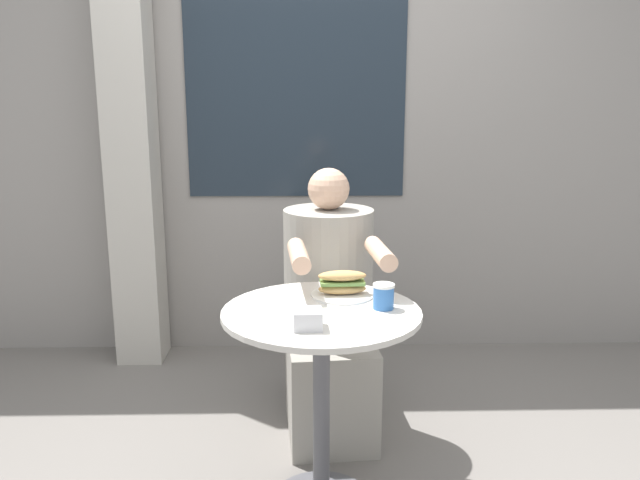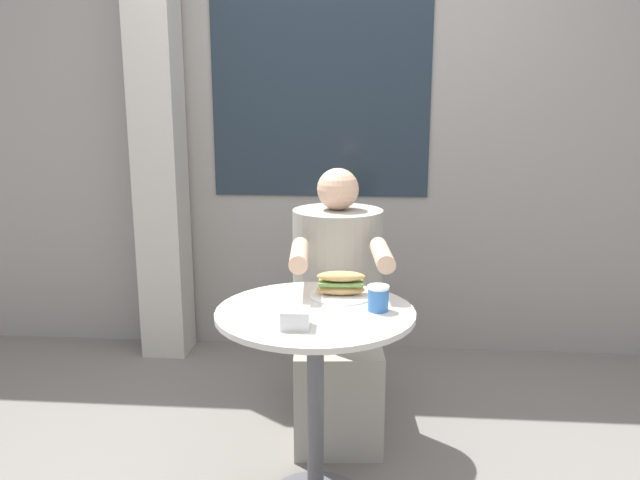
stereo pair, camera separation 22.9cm
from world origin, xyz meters
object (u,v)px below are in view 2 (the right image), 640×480
Objects in this scene: diner_chair at (339,296)px; drink_cup at (378,298)px; sandwich_on_plate at (341,287)px; cafe_table at (315,366)px; seated_diner at (337,324)px.

drink_cup is at bearing 96.38° from diner_chair.
sandwich_on_plate is 2.61× the size of drink_cup.
diner_chair is at bearing 87.59° from cafe_table.
seated_diner reaches higher than cafe_table.
diner_chair is 0.35m from seated_diner.
drink_cup is (0.18, -0.89, 0.28)m from diner_chair.
cafe_table is at bearing 80.06° from seated_diner.
sandwich_on_plate is 0.20m from drink_cup.
drink_cup is at bearing 102.25° from seated_diner.
diner_chair is 0.79m from sandwich_on_plate.
cafe_table is 0.55m from seated_diner.
cafe_table is 0.90m from diner_chair.
seated_diner is at bearing 84.90° from cafe_table.
drink_cup is (0.16, -0.54, 0.29)m from seated_diner.
cafe_table is at bearing -117.08° from sandwich_on_plate.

